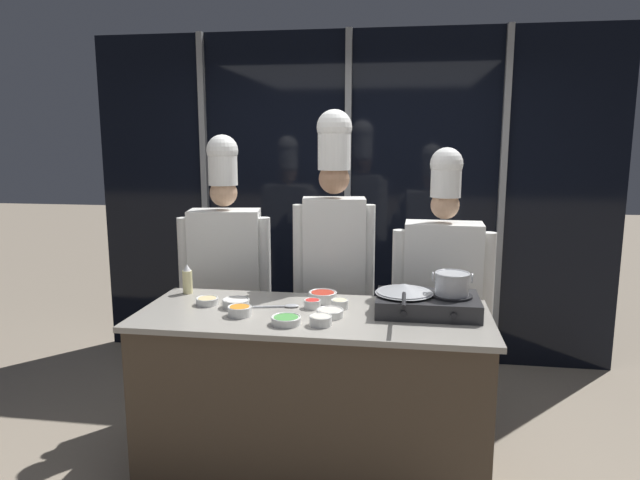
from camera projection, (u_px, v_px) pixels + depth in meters
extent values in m
plane|color=gray|center=(313.00, 473.00, 3.20)|extent=(24.00, 24.00, 0.00)
cube|color=black|center=(348.00, 200.00, 4.71)|extent=(4.30, 0.04, 2.70)
cube|color=gray|center=(205.00, 198.00, 4.84)|extent=(0.05, 0.05, 2.70)
cube|color=gray|center=(348.00, 200.00, 4.66)|extent=(0.05, 0.05, 2.70)
cube|color=gray|center=(501.00, 203.00, 4.48)|extent=(0.05, 0.05, 2.70)
cube|color=#4C3D2D|center=(313.00, 397.00, 3.12)|extent=(1.81, 0.73, 0.90)
cube|color=#A39E93|center=(313.00, 315.00, 3.03)|extent=(1.87, 0.76, 0.03)
cube|color=#28282B|center=(427.00, 304.00, 3.02)|extent=(0.54, 0.36, 0.09)
cylinder|color=black|center=(404.00, 294.00, 3.03)|extent=(0.22, 0.22, 0.01)
cylinder|color=black|center=(403.00, 314.00, 2.86)|extent=(0.03, 0.01, 0.03)
cylinder|color=black|center=(452.00, 296.00, 2.99)|extent=(0.22, 0.22, 0.01)
cylinder|color=black|center=(454.00, 316.00, 2.82)|extent=(0.03, 0.01, 0.03)
cylinder|color=#ADAFB5|center=(404.00, 292.00, 3.03)|extent=(0.29, 0.29, 0.01)
cone|color=#ADAFB5|center=(404.00, 288.00, 3.03)|extent=(0.31, 0.31, 0.05)
cylinder|color=black|center=(404.00, 300.00, 2.77)|extent=(0.02, 0.23, 0.02)
cylinder|color=#B7BABF|center=(452.00, 284.00, 2.98)|extent=(0.18, 0.18, 0.11)
torus|color=#B7BABF|center=(452.00, 273.00, 2.97)|extent=(0.18, 0.18, 0.01)
torus|color=#B7BABF|center=(433.00, 277.00, 2.99)|extent=(0.01, 0.05, 0.05)
torus|color=#B7BABF|center=(472.00, 278.00, 2.96)|extent=(0.01, 0.05, 0.05)
cylinder|color=beige|center=(188.00, 282.00, 3.40)|extent=(0.06, 0.06, 0.14)
cone|color=white|center=(187.00, 267.00, 3.39)|extent=(0.05, 0.05, 0.04)
cylinder|color=white|center=(236.00, 303.00, 3.13)|extent=(0.15, 0.15, 0.04)
torus|color=white|center=(236.00, 300.00, 3.12)|extent=(0.15, 0.15, 0.01)
cylinder|color=white|center=(236.00, 301.00, 3.13)|extent=(0.12, 0.12, 0.02)
cylinder|color=white|center=(323.00, 297.00, 3.24)|extent=(0.16, 0.16, 0.05)
torus|color=white|center=(323.00, 293.00, 3.23)|extent=(0.16, 0.16, 0.01)
cylinder|color=#B22D1E|center=(323.00, 295.00, 3.24)|extent=(0.13, 0.13, 0.03)
cylinder|color=white|center=(286.00, 321.00, 2.84)|extent=(0.15, 0.15, 0.04)
torus|color=white|center=(286.00, 317.00, 2.84)|extent=(0.15, 0.15, 0.01)
cylinder|color=#4C9E47|center=(286.00, 319.00, 2.84)|extent=(0.12, 0.12, 0.02)
cylinder|color=white|center=(330.00, 313.00, 2.96)|extent=(0.14, 0.14, 0.04)
torus|color=white|center=(330.00, 310.00, 2.96)|extent=(0.14, 0.14, 0.01)
cylinder|color=silver|center=(330.00, 312.00, 2.96)|extent=(0.11, 0.11, 0.02)
cylinder|color=white|center=(240.00, 311.00, 2.98)|extent=(0.12, 0.12, 0.05)
torus|color=white|center=(240.00, 307.00, 2.97)|extent=(0.13, 0.13, 0.01)
cylinder|color=orange|center=(240.00, 309.00, 2.97)|extent=(0.10, 0.10, 0.03)
cylinder|color=white|center=(207.00, 301.00, 3.18)|extent=(0.12, 0.12, 0.04)
torus|color=white|center=(207.00, 298.00, 3.17)|extent=(0.12, 0.12, 0.01)
cylinder|color=#E0C689|center=(207.00, 300.00, 3.18)|extent=(0.10, 0.10, 0.02)
cylinder|color=white|center=(312.00, 304.00, 3.11)|extent=(0.09, 0.09, 0.05)
torus|color=white|center=(312.00, 300.00, 3.11)|extent=(0.09, 0.09, 0.01)
cylinder|color=red|center=(312.00, 302.00, 3.11)|extent=(0.07, 0.07, 0.02)
cylinder|color=white|center=(321.00, 321.00, 2.83)|extent=(0.11, 0.11, 0.05)
torus|color=white|center=(321.00, 316.00, 2.82)|extent=(0.11, 0.11, 0.01)
cylinder|color=silver|center=(321.00, 318.00, 2.82)|extent=(0.09, 0.09, 0.03)
cylinder|color=white|center=(340.00, 304.00, 3.11)|extent=(0.09, 0.09, 0.05)
torus|color=white|center=(340.00, 300.00, 3.10)|extent=(0.10, 0.10, 0.01)
cylinder|color=beige|center=(340.00, 302.00, 3.10)|extent=(0.08, 0.08, 0.03)
cube|color=#B2B5BA|center=(268.00, 307.00, 3.12)|extent=(0.17, 0.05, 0.01)
ellipsoid|color=#B2B5BA|center=(292.00, 306.00, 3.13)|extent=(0.09, 0.07, 0.02)
cylinder|color=#4C4C51|center=(247.00, 353.00, 3.96)|extent=(0.12, 0.12, 0.76)
cylinder|color=#4C4C51|center=(210.00, 353.00, 3.95)|extent=(0.12, 0.12, 0.76)
cube|color=white|center=(225.00, 255.00, 3.83)|extent=(0.50, 0.32, 0.62)
cylinder|color=white|center=(264.00, 260.00, 3.80)|extent=(0.09, 0.09, 0.57)
cylinder|color=white|center=(185.00, 260.00, 3.80)|extent=(0.09, 0.09, 0.57)
sphere|color=tan|center=(224.00, 193.00, 3.76)|extent=(0.18, 0.18, 0.18)
cylinder|color=white|center=(223.00, 168.00, 3.73)|extent=(0.19, 0.19, 0.23)
sphere|color=white|center=(222.00, 151.00, 3.71)|extent=(0.21, 0.21, 0.21)
cylinder|color=#232326|center=(350.00, 359.00, 3.78)|extent=(0.10, 0.10, 0.82)
cylinder|color=#232326|center=(317.00, 359.00, 3.78)|extent=(0.10, 0.10, 0.82)
cube|color=white|center=(334.00, 249.00, 3.65)|extent=(0.42, 0.26, 0.66)
cylinder|color=white|center=(369.00, 252.00, 3.62)|extent=(0.08, 0.08, 0.61)
cylinder|color=white|center=(299.00, 252.00, 3.62)|extent=(0.08, 0.08, 0.61)
sphere|color=#A87A5B|center=(334.00, 179.00, 3.57)|extent=(0.19, 0.19, 0.19)
cylinder|color=white|center=(334.00, 149.00, 3.54)|extent=(0.20, 0.20, 0.26)
sphere|color=white|center=(334.00, 127.00, 3.52)|extent=(0.22, 0.22, 0.22)
cylinder|color=#4C4C51|center=(459.00, 371.00, 3.67)|extent=(0.12, 0.12, 0.74)
cylinder|color=#4C4C51|center=(418.00, 368.00, 3.72)|extent=(0.12, 0.12, 0.74)
cube|color=white|center=(443.00, 270.00, 3.58)|extent=(0.48, 0.26, 0.60)
cylinder|color=white|center=(487.00, 277.00, 3.50)|extent=(0.10, 0.10, 0.55)
cylinder|color=white|center=(399.00, 273.00, 3.59)|extent=(0.10, 0.10, 0.55)
sphere|color=tan|center=(445.00, 205.00, 3.51)|extent=(0.18, 0.18, 0.18)
cylinder|color=white|center=(446.00, 181.00, 3.48)|extent=(0.18, 0.18, 0.20)
sphere|color=white|center=(447.00, 164.00, 3.46)|extent=(0.20, 0.20, 0.20)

